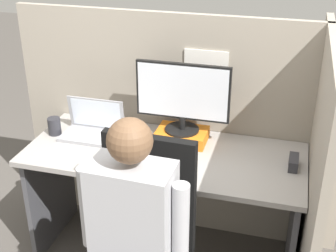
{
  "coord_description": "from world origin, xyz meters",
  "views": [
    {
      "loc": [
        0.63,
        -1.86,
        2.03
      ],
      "look_at": [
        0.07,
        0.16,
        0.99
      ],
      "focal_mm": 50.0,
      "sensor_mm": 36.0,
      "label": 1
    }
  ],
  "objects_px": {
    "monitor": "(183,95)",
    "office_chair": "(142,252)",
    "pen_cup": "(54,126)",
    "person": "(129,244)",
    "paper_box": "(182,135)",
    "laptop": "(93,129)",
    "carrot_toy": "(170,168)",
    "stapler": "(294,162)"
  },
  "relations": [
    {
      "from": "stapler",
      "to": "office_chair",
      "type": "relative_size",
      "value": 0.12
    },
    {
      "from": "monitor",
      "to": "stapler",
      "type": "distance_m",
      "value": 0.7
    },
    {
      "from": "paper_box",
      "to": "person",
      "type": "distance_m",
      "value": 0.95
    },
    {
      "from": "monitor",
      "to": "office_chair",
      "type": "height_order",
      "value": "monitor"
    },
    {
      "from": "paper_box",
      "to": "laptop",
      "type": "xyz_separation_m",
      "value": [
        -0.52,
        -0.08,
        0.01
      ]
    },
    {
      "from": "stapler",
      "to": "monitor",
      "type": "bearing_deg",
      "value": 168.0
    },
    {
      "from": "paper_box",
      "to": "pen_cup",
      "type": "height_order",
      "value": "pen_cup"
    },
    {
      "from": "laptop",
      "to": "stapler",
      "type": "xyz_separation_m",
      "value": [
        1.16,
        -0.05,
        -0.02
      ]
    },
    {
      "from": "office_chair",
      "to": "pen_cup",
      "type": "bearing_deg",
      "value": 139.29
    },
    {
      "from": "office_chair",
      "to": "pen_cup",
      "type": "relative_size",
      "value": 10.44
    },
    {
      "from": "person",
      "to": "pen_cup",
      "type": "bearing_deg",
      "value": 132.92
    },
    {
      "from": "person",
      "to": "pen_cup",
      "type": "distance_m",
      "value": 1.13
    },
    {
      "from": "carrot_toy",
      "to": "person",
      "type": "relative_size",
      "value": 0.12
    },
    {
      "from": "carrot_toy",
      "to": "office_chair",
      "type": "xyz_separation_m",
      "value": [
        -0.02,
        -0.43,
        -0.2
      ]
    },
    {
      "from": "paper_box",
      "to": "stapler",
      "type": "height_order",
      "value": "paper_box"
    },
    {
      "from": "laptop",
      "to": "person",
      "type": "bearing_deg",
      "value": -58.21
    },
    {
      "from": "paper_box",
      "to": "office_chair",
      "type": "relative_size",
      "value": 0.27
    },
    {
      "from": "monitor",
      "to": "laptop",
      "type": "distance_m",
      "value": 0.58
    },
    {
      "from": "carrot_toy",
      "to": "person",
      "type": "height_order",
      "value": "person"
    },
    {
      "from": "person",
      "to": "monitor",
      "type": "bearing_deg",
      "value": 90.79
    },
    {
      "from": "pen_cup",
      "to": "monitor",
      "type": "bearing_deg",
      "value": 9.19
    },
    {
      "from": "monitor",
      "to": "carrot_toy",
      "type": "height_order",
      "value": "monitor"
    },
    {
      "from": "monitor",
      "to": "pen_cup",
      "type": "xyz_separation_m",
      "value": [
        -0.76,
        -0.12,
        -0.23
      ]
    },
    {
      "from": "monitor",
      "to": "office_chair",
      "type": "xyz_separation_m",
      "value": [
        0.01,
        -0.78,
        -0.47
      ]
    },
    {
      "from": "monitor",
      "to": "pen_cup",
      "type": "height_order",
      "value": "monitor"
    },
    {
      "from": "laptop",
      "to": "pen_cup",
      "type": "height_order",
      "value": "laptop"
    },
    {
      "from": "laptop",
      "to": "pen_cup",
      "type": "bearing_deg",
      "value": -170.73
    },
    {
      "from": "pen_cup",
      "to": "office_chair",
      "type": "bearing_deg",
      "value": -40.71
    },
    {
      "from": "person",
      "to": "pen_cup",
      "type": "height_order",
      "value": "person"
    },
    {
      "from": "paper_box",
      "to": "carrot_toy",
      "type": "bearing_deg",
      "value": -85.95
    },
    {
      "from": "office_chair",
      "to": "person",
      "type": "height_order",
      "value": "person"
    },
    {
      "from": "person",
      "to": "paper_box",
      "type": "bearing_deg",
      "value": 90.79
    },
    {
      "from": "stapler",
      "to": "person",
      "type": "distance_m",
      "value": 1.03
    },
    {
      "from": "carrot_toy",
      "to": "person",
      "type": "bearing_deg",
      "value": -91.07
    },
    {
      "from": "monitor",
      "to": "person",
      "type": "relative_size",
      "value": 0.42
    },
    {
      "from": "paper_box",
      "to": "office_chair",
      "type": "xyz_separation_m",
      "value": [
        0.01,
        -0.77,
        -0.22
      ]
    },
    {
      "from": "monitor",
      "to": "paper_box",
      "type": "bearing_deg",
      "value": -90.0
    },
    {
      "from": "stapler",
      "to": "carrot_toy",
      "type": "relative_size",
      "value": 0.84
    },
    {
      "from": "laptop",
      "to": "person",
      "type": "distance_m",
      "value": 1.02
    },
    {
      "from": "paper_box",
      "to": "office_chair",
      "type": "bearing_deg",
      "value": -89.52
    },
    {
      "from": "laptop",
      "to": "carrot_toy",
      "type": "relative_size",
      "value": 2.27
    },
    {
      "from": "pen_cup",
      "to": "person",
      "type": "bearing_deg",
      "value": -47.08
    }
  ]
}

